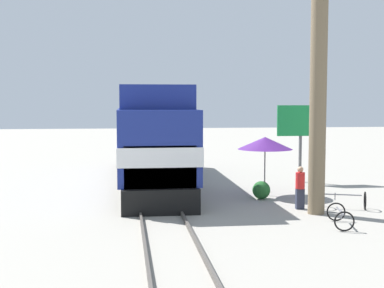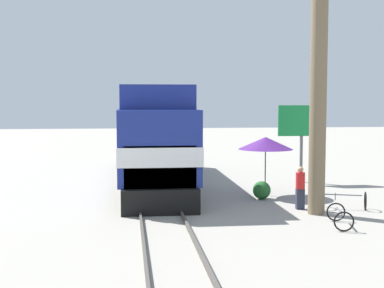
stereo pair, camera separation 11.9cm
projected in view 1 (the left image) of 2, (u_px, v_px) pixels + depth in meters
name	position (u px, v px, depth m)	size (l,w,h in m)	color
ground_plane	(158.00, 205.00, 20.61)	(120.00, 120.00, 0.00)	gray
rail_near	(139.00, 203.00, 20.52)	(0.08, 40.35, 0.15)	#4C4742
rail_far	(176.00, 202.00, 20.70)	(0.08, 40.35, 0.15)	#4C4742
locomotive	(151.00, 144.00, 25.57)	(3.05, 15.46, 4.60)	black
utility_pole	(319.00, 65.00, 18.56)	(1.80, 0.59, 10.41)	#726047
vendor_umbrella	(265.00, 143.00, 22.49)	(2.31, 2.31, 2.49)	#4C4C4C
billboard_sign	(301.00, 125.00, 26.26)	(2.37, 0.12, 3.80)	#595959
shrub_cluster	(261.00, 190.00, 21.80)	(0.73, 0.73, 0.73)	#236028
person_bystander	(300.00, 186.00, 19.73)	(0.34, 0.34, 1.59)	#2D3347
bicycle	(343.00, 200.00, 19.79)	(1.76, 1.21, 0.67)	black
bicycle_spare	(340.00, 216.00, 17.05)	(0.93, 1.58, 0.62)	black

